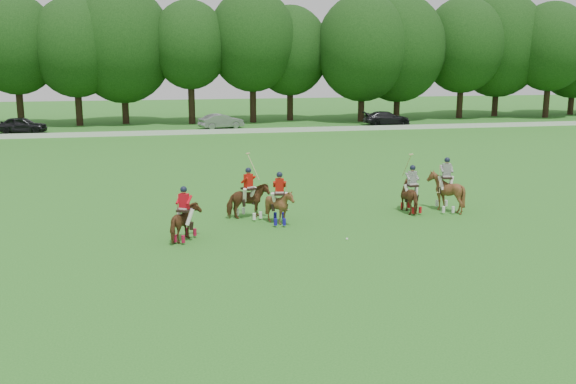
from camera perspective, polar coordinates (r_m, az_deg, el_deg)
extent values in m
plane|color=#246A1E|center=(22.94, -0.72, -5.66)|extent=(180.00, 180.00, 0.00)
cylinder|color=black|center=(71.74, -22.74, 7.39)|extent=(0.70, 0.70, 4.98)
ellipsoid|color=black|center=(71.61, -23.11, 12.00)|extent=(8.80, 8.80, 10.12)
cylinder|color=black|center=(70.49, -18.12, 7.51)|extent=(0.70, 0.70, 4.64)
ellipsoid|color=black|center=(70.35, -18.41, 12.08)|extent=(8.80, 8.80, 10.13)
cylinder|color=black|center=(71.19, -14.28, 7.63)|extent=(0.70, 0.70, 4.31)
ellipsoid|color=black|center=(71.04, -14.53, 12.59)|extent=(10.67, 10.67, 12.27)
cylinder|color=black|center=(69.72, -8.57, 8.17)|extent=(0.70, 0.70, 5.24)
ellipsoid|color=black|center=(69.60, -8.72, 12.80)|extent=(8.06, 8.06, 9.26)
cylinder|color=black|center=(70.68, -3.13, 8.30)|extent=(0.70, 0.70, 5.19)
ellipsoid|color=black|center=(70.57, -3.19, 13.30)|extent=(9.50, 9.50, 10.92)
cylinder|color=black|center=(72.86, 0.19, 8.15)|extent=(0.70, 0.70, 4.48)
ellipsoid|color=black|center=(72.72, 0.19, 12.45)|extent=(8.60, 8.60, 9.89)
cylinder|color=black|center=(72.15, 6.53, 7.93)|extent=(0.70, 0.70, 4.21)
ellipsoid|color=black|center=(72.00, 6.64, 12.62)|extent=(10.11, 10.11, 11.63)
cylinder|color=black|center=(75.02, 9.65, 7.93)|extent=(0.70, 0.70, 4.07)
ellipsoid|color=black|center=(74.87, 9.81, 12.48)|extent=(10.46, 10.46, 12.03)
cylinder|color=black|center=(78.43, 15.04, 8.12)|extent=(0.70, 0.70, 4.79)
ellipsoid|color=black|center=(78.32, 15.28, 12.47)|extent=(9.47, 9.47, 10.89)
cylinder|color=black|center=(82.38, 17.95, 7.99)|extent=(0.70, 0.70, 4.44)
ellipsoid|color=black|center=(82.26, 18.24, 12.36)|extent=(10.84, 10.84, 12.47)
cylinder|color=black|center=(82.21, 22.01, 7.85)|extent=(0.70, 0.70, 4.86)
ellipsoid|color=black|center=(82.10, 22.33, 11.87)|extent=(8.94, 8.94, 10.28)
cylinder|color=black|center=(87.78, 23.88, 7.58)|extent=(0.70, 0.70, 3.90)
ellipsoid|color=black|center=(87.65, 24.18, 11.12)|extent=(9.29, 9.29, 10.68)
cube|color=white|center=(59.98, -7.87, 5.31)|extent=(120.00, 0.10, 0.44)
imported|color=black|center=(65.36, -22.58, 5.53)|extent=(4.65, 2.31, 1.52)
imported|color=gray|center=(64.61, -5.96, 6.27)|extent=(4.70, 2.87, 1.46)
imported|color=black|center=(68.66, 8.76, 6.51)|extent=(5.06, 2.41, 1.43)
imported|color=#4D2714|center=(24.87, -9.17, -2.74)|extent=(1.46, 1.82, 1.40)
cube|color=black|center=(24.74, -9.21, -1.59)|extent=(0.66, 0.70, 0.08)
cylinder|color=tan|center=(24.89, -9.82, -1.72)|extent=(0.13, 0.20, 1.29)
imported|color=#4D2714|center=(27.99, -3.52, -0.83)|extent=(2.00, 1.93, 1.54)
cube|color=black|center=(27.88, -3.54, 0.31)|extent=(0.67, 0.71, 0.08)
cylinder|color=tan|center=(27.90, -3.10, 2.24)|extent=(0.44, 0.66, 1.08)
imported|color=#4D2714|center=(27.04, -0.75, -1.29)|extent=(1.44, 1.57, 1.51)
cube|color=black|center=(26.92, -0.76, -0.14)|extent=(0.53, 0.63, 0.08)
cylinder|color=tan|center=(26.94, -0.12, -0.30)|extent=(0.07, 0.21, 1.29)
imported|color=#4D2714|center=(29.60, 10.92, -0.42)|extent=(0.94, 1.78, 1.45)
cube|color=black|center=(29.49, 10.96, 0.59)|extent=(0.49, 0.60, 0.08)
cylinder|color=tan|center=(29.19, 10.51, 2.33)|extent=(0.10, 0.77, 1.08)
imported|color=#4D2714|center=(30.18, 13.83, 0.03)|extent=(1.77, 1.91, 1.80)
cube|color=black|center=(30.06, 13.90, 1.27)|extent=(0.55, 0.64, 0.08)
cylinder|color=tan|center=(30.00, 13.33, 1.12)|extent=(0.07, 0.21, 1.29)
sphere|color=white|center=(24.91, 5.26, -4.18)|extent=(0.09, 0.09, 0.09)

